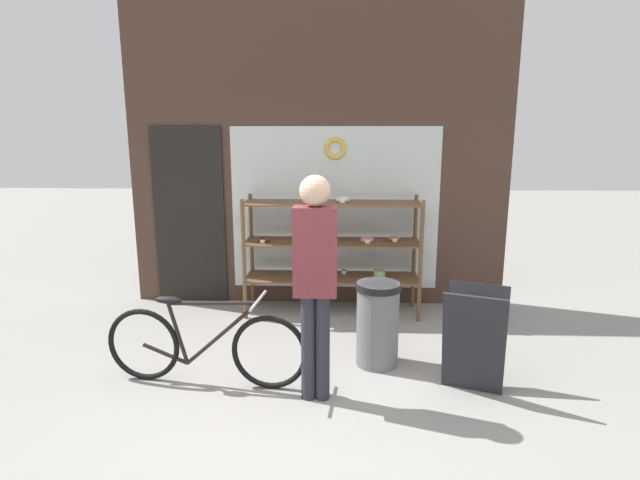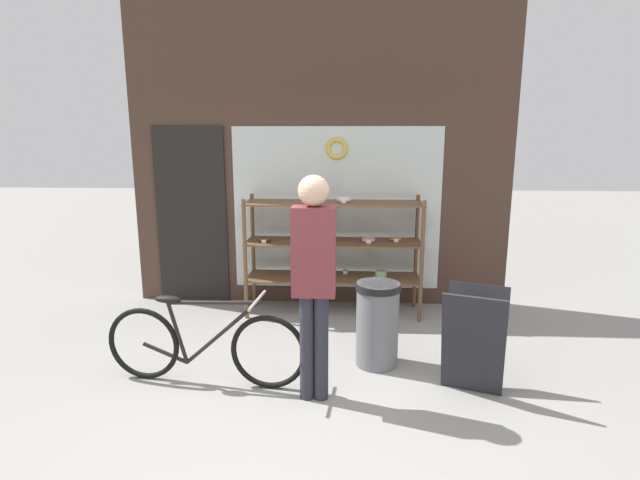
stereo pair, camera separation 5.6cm
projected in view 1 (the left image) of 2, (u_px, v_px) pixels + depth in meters
ground_plane at (302, 416)px, 3.64m from camera, size 30.00×30.00×0.00m
storefront_facade at (314, 158)px, 5.78m from camera, size 4.42×0.13×3.60m
display_case at (333, 243)px, 5.58m from camera, size 1.95×0.52×1.34m
bicycle at (204, 345)px, 4.04m from camera, size 1.68×0.46×0.75m
sandwich_board at (474, 340)px, 3.93m from camera, size 0.57×0.52×0.84m
pedestrian at (315, 270)px, 3.68m from camera, size 0.32×0.23×1.73m
trash_bin at (378, 321)px, 4.38m from camera, size 0.39×0.39×0.75m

